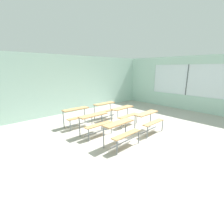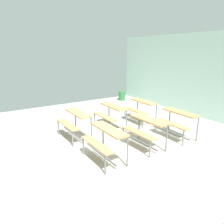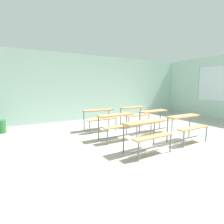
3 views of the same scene
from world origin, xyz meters
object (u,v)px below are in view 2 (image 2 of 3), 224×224
trash_bin (122,96)px  desk_bench_r1c1 (145,126)px  desk_bench_r1c0 (111,112)px  desk_bench_r0c0 (75,119)px  desk_bench_r0c1 (105,137)px  desk_bench_r2c0 (141,106)px  desk_bench_r2c1 (177,118)px

trash_bin → desk_bench_r1c1: bearing=-28.8°
desk_bench_r1c0 → desk_bench_r1c1: 1.57m
desk_bench_r0c0 → desk_bench_r0c1: size_ratio=1.01×
desk_bench_r1c1 → trash_bin: desk_bench_r1c1 is taller
desk_bench_r0c0 → trash_bin: 4.94m
desk_bench_r0c0 → desk_bench_r1c1: bearing=38.4°
desk_bench_r0c0 → desk_bench_r1c0: (-0.07, 1.22, 0.00)m
trash_bin → desk_bench_r2c0: bearing=-24.2°
desk_bench_r0c0 → desk_bench_r2c1: (1.49, 2.45, 0.00)m
desk_bench_r0c0 → desk_bench_r1c0: 1.23m
desk_bench_r0c0 → desk_bench_r0c1: 1.54m
desk_bench_r0c1 → trash_bin: size_ratio=2.54×
desk_bench_r1c0 → desk_bench_r2c1: same height
desk_bench_r0c1 → desk_bench_r1c0: same height
desk_bench_r2c0 → desk_bench_r2c1: 1.56m
desk_bench_r0c1 → desk_bench_r1c1: same height
desk_bench_r0c0 → desk_bench_r2c1: bearing=56.8°
trash_bin → desk_bench_r1c0: bearing=-40.2°
desk_bench_r0c1 → desk_bench_r2c0: same height
desk_bench_r1c1 → trash_bin: size_ratio=2.57×
desk_bench_r0c0 → desk_bench_r1c1: size_ratio=1.00×
desk_bench_r0c1 → desk_bench_r1c0: size_ratio=1.01×
desk_bench_r0c0 → desk_bench_r2c0: same height
trash_bin → desk_bench_r0c1: bearing=-38.7°
desk_bench_r2c0 → desk_bench_r0c0: bearing=-87.4°
desk_bench_r2c0 → desk_bench_r0c1: bearing=-54.8°
desk_bench_r1c0 → desk_bench_r2c1: 1.99m
desk_bench_r0c1 → trash_bin: desk_bench_r0c1 is taller
desk_bench_r1c1 → desk_bench_r2c1: (-0.01, 1.19, 0.00)m
desk_bench_r0c1 → desk_bench_r1c0: 1.98m
desk_bench_r2c0 → desk_bench_r2c1: bearing=1.8°
desk_bench_r2c0 → trash_bin: size_ratio=2.54×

